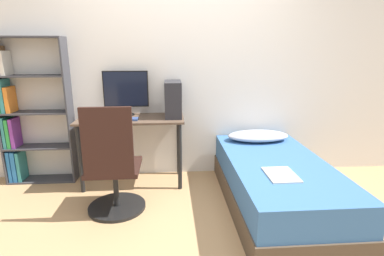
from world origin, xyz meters
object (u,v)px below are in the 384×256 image
bed (276,184)px  office_chair (113,174)px  keyboard (121,119)px  monitor (126,91)px  bookshelf (23,115)px  pc_tower (173,99)px

bed → office_chair: bearing=179.9°
keyboard → bed: bearing=-20.0°
bed → monitor: monitor is taller
bookshelf → pc_tower: bearing=-3.2°
bed → monitor: (-1.49, 0.81, 0.80)m
bookshelf → keyboard: 1.14m
monitor → pc_tower: monitor is taller
pc_tower → office_chair: bearing=-128.9°
bed → bookshelf: bearing=163.2°
office_chair → keyboard: office_chair is taller
office_chair → monitor: 1.03m
bed → monitor: size_ratio=3.64×
bookshelf → keyboard: bookshelf is taller
keyboard → pc_tower: size_ratio=0.92×
pc_tower → bookshelf: bearing=176.8°
bookshelf → bed: size_ratio=0.89×
bookshelf → monitor: (1.14, 0.02, 0.25)m
office_chair → bed: 1.53m
office_chair → pc_tower: pc_tower is taller
bed → pc_tower: size_ratio=4.67×
office_chair → bed: (1.52, -0.00, -0.15)m
keyboard → pc_tower: pc_tower is taller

